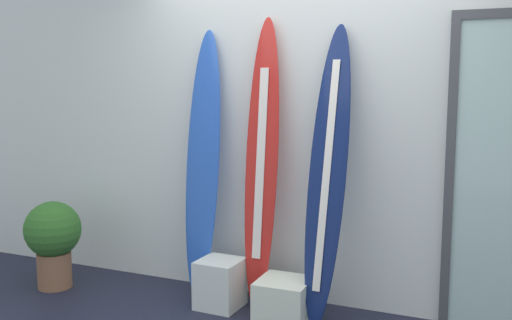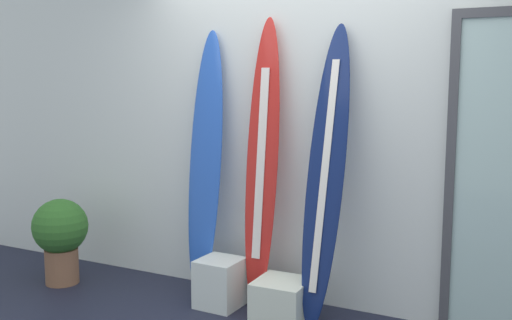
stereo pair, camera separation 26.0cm
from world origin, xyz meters
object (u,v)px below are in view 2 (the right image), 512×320
object	(u,v)px
display_block_left	(220,283)
display_block_center	(282,300)
surfboard_crimson	(262,166)
potted_plant	(60,234)
surfboard_cobalt	(205,164)
surfboard_navy	(326,175)

from	to	relation	value
display_block_left	display_block_center	xyz separation A→B (m)	(0.51, -0.02, -0.04)
display_block_center	surfboard_crimson	bearing A→B (deg)	140.91
potted_plant	display_block_center	bearing A→B (deg)	4.45
surfboard_cobalt	surfboard_crimson	size ratio (longest dim) A/B	0.97
surfboard_crimson	surfboard_navy	xyz separation A→B (m)	(0.53, -0.09, -0.01)
surfboard_crimson	surfboard_navy	bearing A→B (deg)	-9.62
display_block_left	potted_plant	bearing A→B (deg)	-173.19
surfboard_crimson	display_block_left	xyz separation A→B (m)	(-0.25, -0.20, -0.87)
display_block_left	surfboard_cobalt	bearing A→B (deg)	139.66
potted_plant	surfboard_crimson	bearing A→B (deg)	12.36
surfboard_navy	display_block_center	distance (m)	0.93
display_block_center	potted_plant	world-z (taller)	potted_plant
surfboard_cobalt	surfboard_navy	world-z (taller)	surfboard_navy
display_block_left	potted_plant	distance (m)	1.45
surfboard_cobalt	surfboard_navy	bearing A→B (deg)	-5.86
surfboard_cobalt	surfboard_navy	xyz separation A→B (m)	(1.03, -0.11, 0.00)
surfboard_crimson	display_block_center	xyz separation A→B (m)	(0.26, -0.21, -0.90)
surfboard_navy	potted_plant	bearing A→B (deg)	-172.85
surfboard_cobalt	potted_plant	size ratio (longest dim) A/B	2.91
display_block_left	potted_plant	xyz separation A→B (m)	(-1.42, -0.17, 0.24)
surfboard_crimson	potted_plant	size ratio (longest dim) A/B	3.01
display_block_center	surfboard_cobalt	bearing A→B (deg)	163.18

